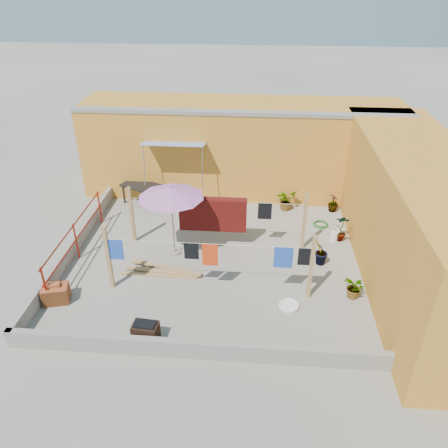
{
  "coord_description": "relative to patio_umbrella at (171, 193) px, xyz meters",
  "views": [
    {
      "loc": [
        1.1,
        -10.07,
        7.13
      ],
      "look_at": [
        0.25,
        0.3,
        1.01
      ],
      "focal_mm": 35.0,
      "sensor_mm": 36.0,
      "label": 1
    }
  ],
  "objects": [
    {
      "name": "water_jug_a",
      "position": [
        4.67,
        1.07,
        -1.79
      ],
      "size": [
        0.22,
        0.22,
        0.34
      ],
      "color": "silver",
      "rests_on": "ground"
    },
    {
      "name": "plant_right_a",
      "position": [
        4.87,
        1.09,
        -1.5
      ],
      "size": [
        0.52,
        0.39,
        0.89
      ],
      "primitive_type": "imported",
      "rotation": [
        0.0,
        0.0,
        2.97
      ],
      "color": "#235F1B",
      "rests_on": "ground"
    },
    {
      "name": "brick_stack",
      "position": [
        -2.53,
        -2.32,
        -1.71
      ],
      "size": [
        0.71,
        0.59,
        0.54
      ],
      "color": "#A55226",
      "rests_on": "ground"
    },
    {
      "name": "lumber_pile",
      "position": [
        -0.16,
        -0.99,
        -1.88
      ],
      "size": [
        2.18,
        0.62,
        0.13
      ],
      "color": "tan",
      "rests_on": "ground"
    },
    {
      "name": "plant_right_c",
      "position": [
        4.81,
        -1.58,
        -1.64
      ],
      "size": [
        0.66,
        0.69,
        0.6
      ],
      "primitive_type": "imported",
      "rotation": [
        0.0,
        0.0,
        5.16
      ],
      "color": "#235F1B",
      "rests_on": "ground"
    },
    {
      "name": "water_jug_b",
      "position": [
        4.87,
        1.26,
        -1.79
      ],
      "size": [
        0.22,
        0.22,
        0.34
      ],
      "color": "silver",
      "rests_on": "ground"
    },
    {
      "name": "wall_right",
      "position": [
        6.37,
        -0.24,
        -0.34
      ],
      "size": [
        2.4,
        9.0,
        3.2
      ],
      "primitive_type": "cube",
      "color": "orange",
      "rests_on": "ground"
    },
    {
      "name": "red_railing",
      "position": [
        -2.68,
        -0.44,
        -1.22
      ],
      "size": [
        0.05,
        4.2,
        1.1
      ],
      "color": "maroon",
      "rests_on": "ground"
    },
    {
      "name": "clothesline_rig",
      "position": [
        1.09,
        0.34,
        -0.94
      ],
      "size": [
        5.09,
        2.35,
        1.8
      ],
      "color": "tan",
      "rests_on": "ground"
    },
    {
      "name": "parapet_left",
      "position": [
        -2.91,
        -0.24,
        -1.72
      ],
      "size": [
        0.16,
        7.3,
        0.44
      ],
      "primitive_type": "cube",
      "color": "gray",
      "rests_on": "ground"
    },
    {
      "name": "brazier",
      "position": [
        -0.01,
        -3.44,
        -1.7
      ],
      "size": [
        0.59,
        0.42,
        0.5
      ],
      "color": "black",
      "rests_on": "ground"
    },
    {
      "name": "outdoor_table",
      "position": [
        -1.59,
        2.96,
        -1.3
      ],
      "size": [
        1.69,
        1.32,
        0.71
      ],
      "color": "black",
      "rests_on": "ground"
    },
    {
      "name": "white_basin",
      "position": [
        3.18,
        -2.08,
        -1.9
      ],
      "size": [
        0.5,
        0.5,
        0.09
      ],
      "color": "silver",
      "rests_on": "ground"
    },
    {
      "name": "ground",
      "position": [
        1.17,
        -0.24,
        -1.94
      ],
      "size": [
        80.0,
        80.0,
        0.0
      ],
      "primitive_type": "plane",
      "color": "#9E998E",
      "rests_on": "ground"
    },
    {
      "name": "patio_umbrella",
      "position": [
        0.0,
        0.0,
        0.0
      ],
      "size": [
        2.35,
        2.35,
        2.16
      ],
      "color": "gray",
      "rests_on": "ground"
    },
    {
      "name": "parapet_front",
      "position": [
        1.17,
        -3.82,
        -1.72
      ],
      "size": [
        8.3,
        0.16,
        0.44
      ],
      "primitive_type": "cube",
      "color": "gray",
      "rests_on": "ground"
    },
    {
      "name": "wall_back",
      "position": [
        1.67,
        4.45,
        -0.33
      ],
      "size": [
        11.0,
        3.27,
        3.21
      ],
      "color": "orange",
      "rests_on": "ground"
    },
    {
      "name": "plant_right_b",
      "position": [
        4.11,
        -0.22,
        -1.54
      ],
      "size": [
        0.54,
        0.57,
        0.8
      ],
      "primitive_type": "imported",
      "rotation": [
        0.0,
        0.0,
        4.13
      ],
      "color": "#235F1B",
      "rests_on": "ground"
    },
    {
      "name": "plant_back_a",
      "position": [
        3.29,
        2.96,
        -1.58
      ],
      "size": [
        0.86,
        0.84,
        0.72
      ],
      "primitive_type": "imported",
      "rotation": [
        0.0,
        0.0,
        0.66
      ],
      "color": "#235F1B",
      "rests_on": "ground"
    },
    {
      "name": "green_hose",
      "position": [
        4.38,
        1.96,
        -1.91
      ],
      "size": [
        0.51,
        0.51,
        0.07
      ],
      "color": "#197221",
      "rests_on": "ground"
    },
    {
      "name": "plant_back_b",
      "position": [
        4.87,
        2.96,
        -1.64
      ],
      "size": [
        0.41,
        0.41,
        0.61
      ],
      "primitive_type": "imported",
      "rotation": [
        0.0,
        0.0,
        1.78
      ],
      "color": "#235F1B",
      "rests_on": "ground"
    }
  ]
}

